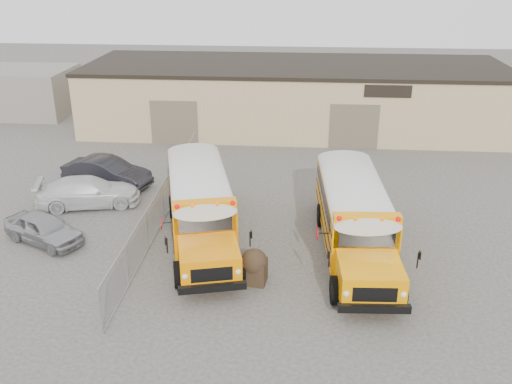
# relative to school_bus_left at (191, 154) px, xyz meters

# --- Properties ---
(ground) EXTENTS (120.00, 120.00, 0.00)m
(ground) POSITION_rel_school_bus_left_xyz_m (5.47, -7.82, -1.77)
(ground) COLOR #45423F
(ground) RESTS_ON ground
(warehouse) EXTENTS (30.20, 10.20, 4.67)m
(warehouse) POSITION_rel_school_bus_left_xyz_m (5.46, 12.17, 0.60)
(warehouse) COLOR tan
(warehouse) RESTS_ON ground
(chainlink_fence) EXTENTS (0.07, 18.07, 1.81)m
(chainlink_fence) POSITION_rel_school_bus_left_xyz_m (-0.53, -4.82, -0.87)
(chainlink_fence) COLOR #93969B
(chainlink_fence) RESTS_ON ground
(distant_building_left) EXTENTS (8.00, 6.00, 3.60)m
(distant_building_left) POSITION_rel_school_bus_left_xyz_m (-16.53, 14.18, 0.03)
(distant_building_left) COLOR slate
(distant_building_left) RESTS_ON ground
(school_bus_left) EXTENTS (5.00, 10.77, 3.06)m
(school_bus_left) POSITION_rel_school_bus_left_xyz_m (0.00, 0.00, 0.00)
(school_bus_left) COLOR orange
(school_bus_left) RESTS_ON ground
(school_bus_right) EXTENTS (3.32, 10.63, 3.07)m
(school_bus_right) POSITION_rel_school_bus_left_xyz_m (8.06, -0.48, 0.01)
(school_bus_right) COLOR #FF9700
(school_bus_right) RESTS_ON ground
(tarp_bundle) EXTENTS (1.06, 1.05, 1.44)m
(tarp_bundle) POSITION_rel_school_bus_left_xyz_m (4.33, -10.06, -1.04)
(tarp_bundle) COLOR black
(tarp_bundle) RESTS_ON ground
(car_silver) EXTENTS (4.26, 3.22, 1.35)m
(car_silver) POSITION_rel_school_bus_left_xyz_m (-5.33, -7.48, -1.10)
(car_silver) COLOR #A5A5A9
(car_silver) RESTS_ON ground
(car_white) EXTENTS (5.54, 3.34, 1.50)m
(car_white) POSITION_rel_school_bus_left_xyz_m (-4.76, -3.31, -1.02)
(car_white) COLOR silver
(car_white) RESTS_ON ground
(car_dark) EXTENTS (5.23, 2.97, 1.63)m
(car_dark) POSITION_rel_school_bus_left_xyz_m (-4.66, -0.68, -0.96)
(car_dark) COLOR black
(car_dark) RESTS_ON ground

